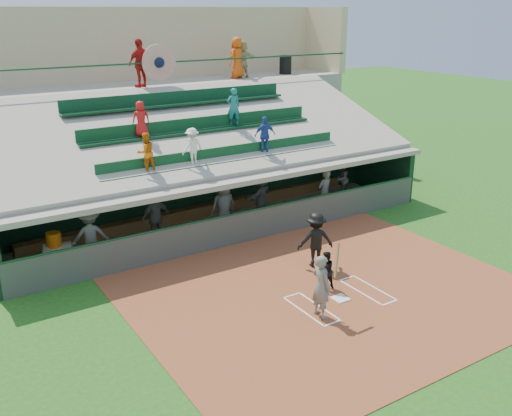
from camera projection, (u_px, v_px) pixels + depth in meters
ground at (340, 300)px, 15.99m from camera, size 100.00×100.00×0.00m
dirt_slab at (329, 292)px, 16.38m from camera, size 11.00×9.00×0.02m
home_plate at (340, 298)px, 15.97m from camera, size 0.43×0.43×0.03m
batters_box_chalk at (340, 299)px, 15.98m from camera, size 2.65×1.85×0.01m
dugout_floor at (223, 226)px, 21.36m from camera, size 16.00×3.50×0.04m
concourse_slab at (150, 134)px, 25.99m from camera, size 20.00×3.00×4.60m
grandstand at (177, 148)px, 23.62m from camera, size 20.40×10.40×7.80m
batter_at_plate at (321, 286)px, 14.82m from camera, size 0.84×0.74×1.95m
catcher at (325, 270)px, 16.42m from camera, size 0.59×0.47×1.14m
home_umpire at (316, 240)px, 17.78m from camera, size 1.30×1.03×1.77m
dugout_bench at (202, 210)px, 22.31m from camera, size 14.15×1.18×0.42m
white_table at (58, 257)px, 17.73m from camera, size 0.97×0.81×0.74m
water_cooler at (54, 239)px, 17.53m from camera, size 0.45×0.45×0.45m
dugout_player_a at (90, 236)px, 17.92m from camera, size 1.30×0.90×1.85m
dugout_player_b at (156, 217)px, 19.48m from camera, size 1.17×0.66×1.88m
dugout_player_c at (224, 206)px, 20.43m from camera, size 0.96×0.62×1.95m
dugout_player_d at (261, 196)px, 21.69m from camera, size 1.78×1.43×1.90m
dugout_player_e at (324, 192)px, 22.16m from camera, size 0.74×0.55×1.85m
dugout_player_f at (341, 179)px, 24.29m from camera, size 0.98×0.89×1.64m
trash_bin at (285, 65)px, 28.66m from camera, size 0.60×0.60×0.91m
concourse_staff_a at (140, 63)px, 23.59m from camera, size 1.25×0.81×1.97m
concourse_staff_b at (237, 58)px, 26.70m from camera, size 1.08×0.92×1.88m
concourse_staff_c at (243, 59)px, 26.94m from camera, size 1.60×0.53×1.72m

